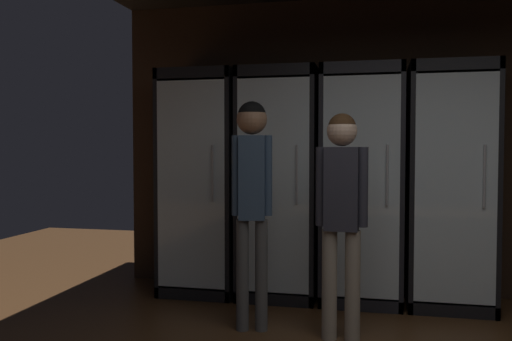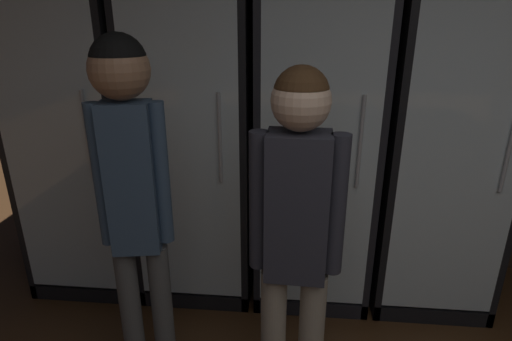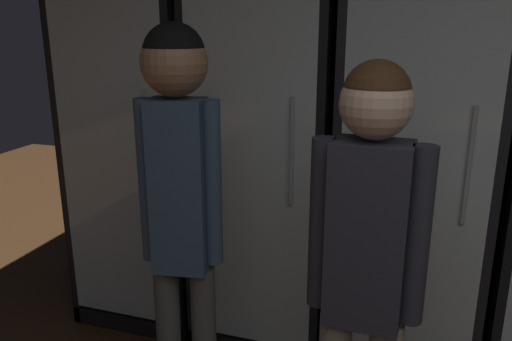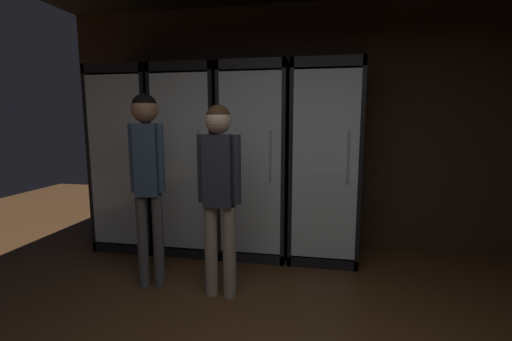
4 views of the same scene
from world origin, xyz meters
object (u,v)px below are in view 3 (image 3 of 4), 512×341
at_px(cooler_left, 271,156).
at_px(shopper_far, 366,260).
at_px(shopper_near, 180,195).
at_px(cooler_far_left, 150,146).
at_px(cooler_center, 415,167).

bearing_deg(cooler_left, shopper_far, -59.69).
xyz_separation_m(shopper_near, shopper_far, (0.67, -0.06, -0.13)).
relative_size(cooler_far_left, shopper_near, 1.22).
bearing_deg(cooler_far_left, cooler_center, -0.00).
distance_m(shopper_near, shopper_far, 0.68).
height_order(cooler_far_left, shopper_far, cooler_far_left).
height_order(shopper_near, shopper_far, shopper_near).
distance_m(cooler_far_left, cooler_center, 1.49).
bearing_deg(shopper_near, shopper_far, -4.92).
xyz_separation_m(cooler_center, shopper_far, (-0.11, -1.08, -0.02)).
bearing_deg(cooler_left, cooler_far_left, 179.98).
relative_size(cooler_left, shopper_far, 1.29).
height_order(cooler_center, shopper_near, cooler_center).
relative_size(cooler_far_left, shopper_far, 1.29).
distance_m(cooler_far_left, cooler_left, 0.75).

